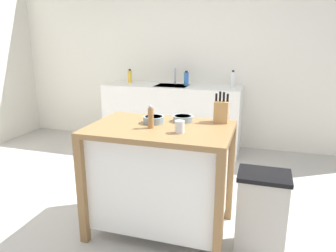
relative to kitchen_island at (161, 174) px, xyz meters
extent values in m
plane|color=#ADA8A0|center=(-0.20, -0.04, -0.50)|extent=(6.71, 6.71, 0.00)
cube|color=silver|center=(-0.20, 2.34, 0.80)|extent=(5.71, 0.10, 2.60)
cube|color=olive|center=(0.00, 0.00, 0.37)|extent=(1.09, 0.72, 0.04)
cube|color=white|center=(0.00, 0.00, -0.02)|extent=(0.99, 0.62, 0.74)
cube|color=olive|center=(-0.51, -0.33, -0.07)|extent=(0.06, 0.06, 0.84)
cube|color=olive|center=(0.51, -0.33, -0.07)|extent=(0.06, 0.06, 0.84)
cube|color=olive|center=(-0.51, 0.33, -0.07)|extent=(0.06, 0.06, 0.84)
cube|color=olive|center=(0.51, 0.33, -0.07)|extent=(0.06, 0.06, 0.84)
cube|color=tan|center=(0.42, 0.26, 0.47)|extent=(0.11, 0.09, 0.17)
cylinder|color=black|center=(0.38, 0.26, 0.59)|extent=(0.02, 0.02, 0.06)
cylinder|color=black|center=(0.41, 0.26, 0.60)|extent=(0.02, 0.02, 0.08)
cylinder|color=black|center=(0.44, 0.26, 0.60)|extent=(0.02, 0.02, 0.07)
cylinder|color=black|center=(0.47, 0.26, 0.59)|extent=(0.02, 0.02, 0.06)
cylinder|color=gray|center=(0.13, 0.20, 0.41)|extent=(0.16, 0.16, 0.05)
cylinder|color=#49555B|center=(0.13, 0.20, 0.43)|extent=(0.13, 0.13, 0.01)
cylinder|color=gray|center=(-0.08, 0.08, 0.42)|extent=(0.17, 0.17, 0.05)
cylinder|color=#49555B|center=(-0.08, 0.08, 0.44)|extent=(0.14, 0.14, 0.01)
cylinder|color=silver|center=(0.18, -0.12, 0.43)|extent=(0.07, 0.07, 0.09)
cylinder|color=#9E7042|center=(-0.05, -0.06, 0.46)|extent=(0.04, 0.04, 0.15)
sphere|color=#99999E|center=(-0.05, -0.06, 0.55)|extent=(0.03, 0.03, 0.03)
cube|color=#B7B2A8|center=(0.78, -0.07, -0.20)|extent=(0.34, 0.26, 0.60)
cube|color=black|center=(0.78, -0.07, 0.12)|extent=(0.36, 0.28, 0.03)
cube|color=white|center=(-0.48, 1.99, -0.04)|extent=(1.89, 0.60, 0.90)
cube|color=silver|center=(-0.48, 1.97, 0.39)|extent=(0.44, 0.36, 0.03)
cylinder|color=#B7BCC1|center=(-0.48, 2.13, 0.52)|extent=(0.02, 0.02, 0.22)
cylinder|color=white|center=(0.33, 2.05, 0.51)|extent=(0.05, 0.05, 0.20)
cylinder|color=black|center=(0.33, 2.05, 0.62)|extent=(0.03, 0.03, 0.02)
cylinder|color=blue|center=(-0.29, 2.01, 0.50)|extent=(0.07, 0.07, 0.18)
cylinder|color=black|center=(-0.29, 2.01, 0.60)|extent=(0.04, 0.04, 0.02)
cylinder|color=yellow|center=(-1.14, 2.04, 0.50)|extent=(0.06, 0.06, 0.18)
cylinder|color=black|center=(-1.14, 2.04, 0.60)|extent=(0.03, 0.03, 0.02)
camera|label=1|loc=(0.74, -2.20, 1.04)|focal=33.90mm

